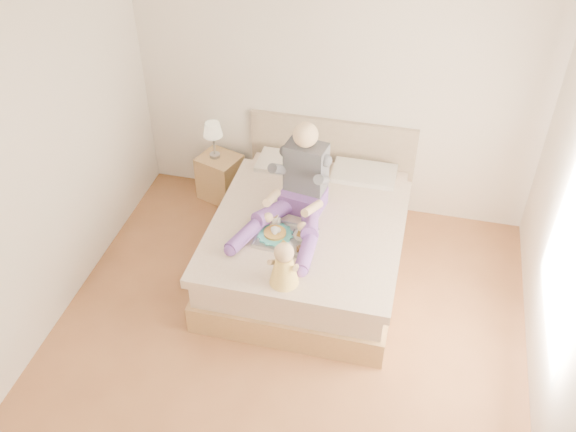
% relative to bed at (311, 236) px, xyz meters
% --- Properties ---
extents(room, '(4.02, 4.22, 2.71)m').
position_rel_bed_xyz_m(room, '(0.08, -1.08, 1.19)').
color(room, brown).
rests_on(room, ground).
extents(bed, '(1.70, 2.18, 1.00)m').
position_rel_bed_xyz_m(bed, '(0.00, 0.00, 0.00)').
color(bed, '#A47E4C').
rests_on(bed, ground).
extents(nightstand, '(0.50, 0.47, 0.50)m').
position_rel_bed_xyz_m(nightstand, '(-1.17, 0.79, -0.07)').
color(nightstand, '#A47E4C').
rests_on(nightstand, ground).
extents(lamp, '(0.20, 0.20, 0.41)m').
position_rel_bed_xyz_m(lamp, '(-1.21, 0.80, 0.49)').
color(lamp, '#B1B4B8').
rests_on(lamp, nightstand).
extents(adult, '(0.75, 1.13, 0.90)m').
position_rel_bed_xyz_m(adult, '(-0.12, -0.08, 0.56)').
color(adult, '#573482').
rests_on(adult, bed).
extents(tray, '(0.53, 0.43, 0.14)m').
position_rel_bed_xyz_m(tray, '(-0.14, -0.42, 0.33)').
color(tray, '#B1B4B8').
rests_on(tray, bed).
extents(baby, '(0.26, 0.36, 0.40)m').
position_rel_bed_xyz_m(baby, '(-0.03, -0.92, 0.45)').
color(baby, '#FCCD4F').
rests_on(baby, bed).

